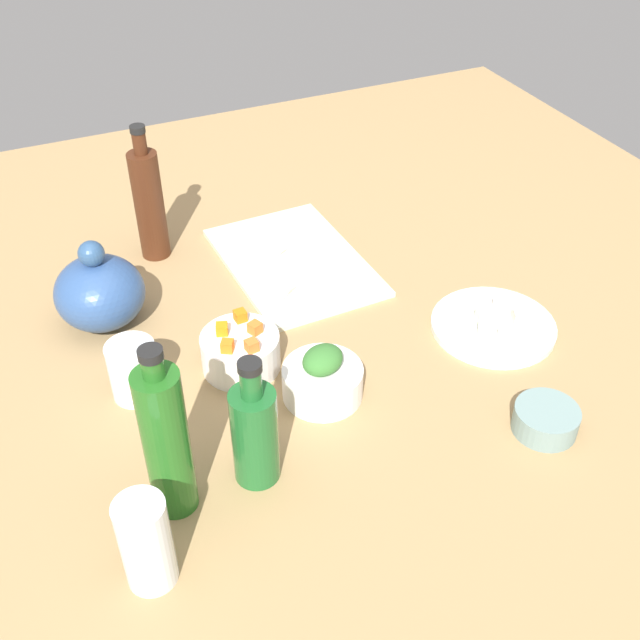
{
  "coord_description": "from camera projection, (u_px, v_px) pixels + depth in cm",
  "views": [
    {
      "loc": [
        -89.46,
        40.15,
        85.84
      ],
      "look_at": [
        0.0,
        0.0,
        8.0
      ],
      "focal_mm": 43.61,
      "sensor_mm": 36.0,
      "label": 1
    }
  ],
  "objects": [
    {
      "name": "cutting_board",
      "position": [
        294.0,
        262.0,
        1.46
      ],
      "size": [
        35.8,
        24.98,
        1.0
      ],
      "primitive_type": "cube",
      "rotation": [
        0.0,
        0.0,
        0.04
      ],
      "color": "silver",
      "rests_on": "tabletop"
    },
    {
      "name": "bowl_carrots",
      "position": [
        241.0,
        352.0,
        1.22
      ],
      "size": [
        12.43,
        12.43,
        6.14
      ],
      "primitive_type": "cylinder",
      "color": "white",
      "rests_on": "tabletop"
    },
    {
      "name": "tofu_cube_4",
      "position": [
        485.0,
        331.0,
        1.27
      ],
      "size": [
        3.06,
        3.06,
        2.2
      ],
      "primitive_type": "cube",
      "rotation": [
        0.0,
        0.0,
        2.54
      ],
      "color": "white",
      "rests_on": "plate_tofu"
    },
    {
      "name": "teapot",
      "position": [
        100.0,
        291.0,
        1.29
      ],
      "size": [
        16.91,
        14.91,
        15.97
      ],
      "color": "#2F4E84",
      "rests_on": "tabletop"
    },
    {
      "name": "bottle_2",
      "position": [
        149.0,
        203.0,
        1.42
      ],
      "size": [
        5.43,
        5.43,
        26.24
      ],
      "color": "#482313",
      "rests_on": "tabletop"
    },
    {
      "name": "carrot_cube_4",
      "position": [
        227.0,
        346.0,
        1.17
      ],
      "size": [
        2.46,
        2.46,
        1.8
      ],
      "primitive_type": "cube",
      "rotation": [
        0.0,
        0.0,
        2.62
      ],
      "color": "orange",
      "rests_on": "bowl_carrots"
    },
    {
      "name": "carrot_cube_0",
      "position": [
        252.0,
        346.0,
        1.17
      ],
      "size": [
        2.01,
        2.01,
        1.8
      ],
      "primitive_type": "cube",
      "rotation": [
        0.0,
        0.0,
        0.12
      ],
      "color": "orange",
      "rests_on": "bowl_carrots"
    },
    {
      "name": "tofu_cube_2",
      "position": [
        507.0,
        332.0,
        1.27
      ],
      "size": [
        3.04,
        3.04,
        2.2
      ],
      "primitive_type": "cube",
      "rotation": [
        0.0,
        0.0,
        0.57
      ],
      "color": "white",
      "rests_on": "plate_tofu"
    },
    {
      "name": "drinking_glass_1",
      "position": [
        146.0,
        543.0,
        0.9
      ],
      "size": [
        6.18,
        6.18,
        13.29
      ],
      "primitive_type": "cylinder",
      "color": "white",
      "rests_on": "tabletop"
    },
    {
      "name": "bowl_greens",
      "position": [
        323.0,
        382.0,
        1.17
      ],
      "size": [
        12.28,
        12.28,
        5.21
      ],
      "primitive_type": "cylinder",
      "color": "white",
      "rests_on": "tabletop"
    },
    {
      "name": "tabletop",
      "position": [
        320.0,
        351.0,
        1.29
      ],
      "size": [
        190.0,
        190.0,
        3.0
      ],
      "primitive_type": "cube",
      "color": "#A28053",
      "rests_on": "ground"
    },
    {
      "name": "bowl_small_side",
      "position": [
        546.0,
        420.0,
        1.12
      ],
      "size": [
        9.41,
        9.41,
        3.96
      ],
      "primitive_type": "cylinder",
      "color": "gray",
      "rests_on": "tabletop"
    },
    {
      "name": "dumpling_1",
      "position": [
        299.0,
        292.0,
        1.35
      ],
      "size": [
        5.02,
        5.33,
        3.02
      ],
      "primitive_type": "pyramid",
      "rotation": [
        0.0,
        0.0,
        4.69
      ],
      "color": "beige",
      "rests_on": "cutting_board"
    },
    {
      "name": "carrot_cube_3",
      "position": [
        240.0,
        316.0,
        1.23
      ],
      "size": [
        1.91,
        1.91,
        1.8
      ],
      "primitive_type": "cube",
      "rotation": [
        0.0,
        0.0,
        1.63
      ],
      "color": "orange",
      "rests_on": "bowl_carrots"
    },
    {
      "name": "carrot_cube_1",
      "position": [
        254.0,
        326.0,
        1.21
      ],
      "size": [
        2.37,
        2.37,
        1.8
      ],
      "primitive_type": "cube",
      "rotation": [
        0.0,
        0.0,
        0.42
      ],
      "color": "orange",
      "rests_on": "bowl_carrots"
    },
    {
      "name": "dumpling_2",
      "position": [
        290.0,
        253.0,
        1.46
      ],
      "size": [
        5.07,
        5.47,
        2.05
      ],
      "primitive_type": "pyramid",
      "rotation": [
        0.0,
        0.0,
        4.61
      ],
      "color": "beige",
      "rests_on": "cutting_board"
    },
    {
      "name": "carrot_cube_2",
      "position": [
        222.0,
        329.0,
        1.2
      ],
      "size": [
        2.29,
        2.29,
        1.8
      ],
      "primitive_type": "cube",
      "rotation": [
        0.0,
        0.0,
        1.24
      ],
      "color": "orange",
      "rests_on": "bowl_carrots"
    },
    {
      "name": "bottle_1",
      "position": [
        166.0,
        441.0,
        0.95
      ],
      "size": [
        5.89,
        5.89,
        26.59
      ],
      "color": "#23621E",
      "rests_on": "tabletop"
    },
    {
      "name": "tofu_cube_0",
      "position": [
        483.0,
        316.0,
        1.3
      ],
      "size": [
        2.66,
        2.66,
        2.2
      ],
      "primitive_type": "cube",
      "rotation": [
        0.0,
        0.0,
        2.9
      ],
      "color": "#E3F2CD",
      "rests_on": "plate_tofu"
    },
    {
      "name": "dumpling_0",
      "position": [
        305.0,
        272.0,
        1.41
      ],
      "size": [
        4.49,
        4.68,
        2.16
      ],
      "primitive_type": "pyramid",
      "rotation": [
        0.0,
        0.0,
        4.56
      ],
      "color": "beige",
      "rests_on": "cutting_board"
    },
    {
      "name": "tofu_cube_3",
      "position": [
        502.0,
        303.0,
        1.33
      ],
      "size": [
        2.51,
        2.51,
        2.2
      ],
      "primitive_type": "cube",
      "rotation": [
        0.0,
        0.0,
        1.72
      ],
      "color": "#F1E8CB",
      "rests_on": "plate_tofu"
    },
    {
      "name": "plate_tofu",
      "position": [
        493.0,
        326.0,
        1.31
      ],
      "size": [
        20.96,
        20.96,
        1.2
      ],
      "primitive_type": "cylinder",
      "color": "white",
      "rests_on": "tabletop"
    },
    {
      "name": "drinking_glass_0",
      "position": [
        134.0,
        370.0,
        1.16
      ],
      "size": [
        7.45,
        7.45,
        9.29
      ],
      "primitive_type": "cylinder",
      "color": "white",
      "rests_on": "tabletop"
    },
    {
      "name": "bottle_0",
      "position": [
        255.0,
        432.0,
        1.02
      ],
      "size": [
        6.25,
        6.25,
        20.33
      ],
      "color": "#1F622B",
      "rests_on": "tabletop"
    },
    {
      "name": "chopped_greens_mound",
      "position": [
        323.0,
        360.0,
        1.14
      ],
      "size": [
        7.99,
        8.54,
        3.76
      ],
      "primitive_type": "ellipsoid",
      "rotation": [
        0.0,
        0.0,
        2.05
      ],
      "color": "#387430",
      "rests_on": "bowl_greens"
    },
    {
      "name": "tofu_cube_1",
      "position": [
        520.0,
        317.0,
        1.3
      ],
      "size": [
        2.85,
        2.85,
        2.2
      ],
      "primitive_type": "cube",
      "rotation": [
        0.0,
        0.0,
        1.2
      ],
      "color": "#FCE6D0",
      "rests_on": "plate_tofu"
    }
  ]
}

